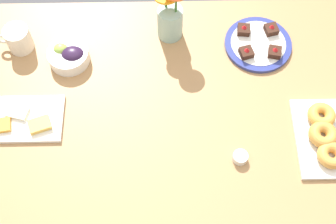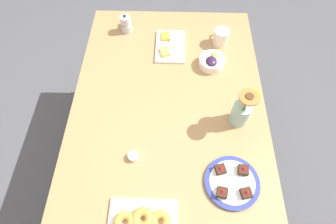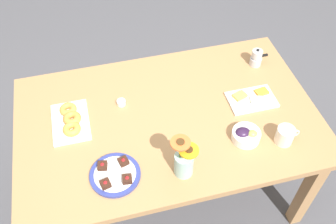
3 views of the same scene
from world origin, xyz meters
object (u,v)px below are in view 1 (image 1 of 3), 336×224
dining_table (168,129)px  coffee_mug (18,39)px  croissant_platter (325,136)px  jam_cup_honey (240,157)px  cheese_platter (23,119)px  dessert_plate (258,44)px  flower_vase (170,19)px  grape_bowl (69,55)px

dining_table → coffee_mug: bearing=-29.7°
croissant_platter → jam_cup_honey: (0.28, 0.07, -0.01)m
cheese_platter → dessert_plate: (-0.81, -0.29, 0.00)m
coffee_mug → flower_vase: bearing=-174.8°
coffee_mug → grape_bowl: (-0.18, 0.06, -0.02)m
grape_bowl → jam_cup_honey: size_ratio=3.00×
grape_bowl → dessert_plate: (-0.67, -0.05, -0.02)m
coffee_mug → grape_bowl: size_ratio=0.87×
croissant_platter → grape_bowl: bearing=-20.9°
jam_cup_honey → dessert_plate: size_ratio=0.20×
dessert_plate → croissant_platter: bearing=114.8°
grape_bowl → croissant_platter: (-0.85, 0.32, -0.01)m
cheese_platter → croissant_platter: bearing=175.2°
grape_bowl → flower_vase: size_ratio=0.60×
dining_table → croissant_platter: size_ratio=5.71×
croissant_platter → dining_table: bearing=-9.8°
jam_cup_honey → flower_vase: bearing=-67.1°
coffee_mug → jam_cup_honey: (-0.75, 0.45, -0.03)m
cheese_platter → grape_bowl: bearing=-119.4°
grape_bowl → croissant_platter: grape_bowl is taller
grape_bowl → dessert_plate: 0.68m
coffee_mug → dessert_plate: size_ratio=0.52×
dining_table → jam_cup_honey: jam_cup_honey is taller
dining_table → coffee_mug: size_ratio=12.81×
grape_bowl → cheese_platter: (0.14, 0.24, -0.02)m
dessert_plate → grape_bowl: bearing=4.3°
dining_table → dessert_plate: size_ratio=6.64×
croissant_platter → jam_cup_honey: bearing=13.2°
croissant_platter → cheese_platter: bearing=-4.8°
coffee_mug → flower_vase: flower_vase is taller
grape_bowl → dessert_plate: grape_bowl is taller
coffee_mug → cheese_platter: coffee_mug is taller
cheese_platter → dessert_plate: bearing=-160.2°
croissant_platter → dessert_plate: dessert_plate is taller
croissant_platter → flower_vase: (0.49, -0.43, 0.06)m
jam_cup_honey → dining_table: bearing=-34.0°
coffee_mug → dessert_plate: (-0.85, 0.01, -0.04)m
dining_table → flower_vase: bearing=-92.3°
cheese_platter → coffee_mug: bearing=-81.4°
dessert_plate → flower_vase: flower_vase is taller
flower_vase → coffee_mug: bearing=5.2°
dessert_plate → flower_vase: (0.32, -0.06, 0.07)m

